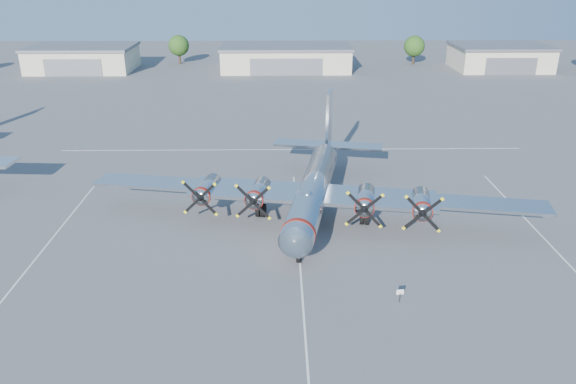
{
  "coord_description": "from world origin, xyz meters",
  "views": [
    {
      "loc": [
        -1.67,
        -44.86,
        23.15
      ],
      "look_at": [
        -0.85,
        2.89,
        3.2
      ],
      "focal_mm": 35.0,
      "sensor_mm": 36.0,
      "label": 1
    }
  ],
  "objects_px": {
    "hangar_center": "(286,57)",
    "hangar_east": "(500,57)",
    "hangar_west": "(83,58)",
    "tree_east": "(414,46)",
    "info_placard": "(400,293)",
    "main_bomber_b29": "(314,212)",
    "tree_west": "(179,46)"
  },
  "relations": [
    {
      "from": "tree_east",
      "to": "info_placard",
      "type": "relative_size",
      "value": 6.28
    },
    {
      "from": "hangar_west",
      "to": "hangar_center",
      "type": "relative_size",
      "value": 0.79
    },
    {
      "from": "hangar_center",
      "to": "tree_east",
      "type": "xyz_separation_m",
      "value": [
        30.0,
        6.04,
        1.51
      ]
    },
    {
      "from": "tree_west",
      "to": "info_placard",
      "type": "relative_size",
      "value": 6.28
    },
    {
      "from": "hangar_west",
      "to": "tree_east",
      "type": "bearing_deg",
      "value": 4.6
    },
    {
      "from": "hangar_west",
      "to": "tree_west",
      "type": "height_order",
      "value": "tree_west"
    },
    {
      "from": "hangar_center",
      "to": "hangar_east",
      "type": "bearing_deg",
      "value": 0.0
    },
    {
      "from": "tree_west",
      "to": "main_bomber_b29",
      "type": "xyz_separation_m",
      "value": [
        26.78,
        -84.69,
        -4.22
      ]
    },
    {
      "from": "hangar_west",
      "to": "main_bomber_b29",
      "type": "xyz_separation_m",
      "value": [
        46.78,
        -76.66,
        -2.71
      ]
    },
    {
      "from": "hangar_east",
      "to": "tree_west",
      "type": "relative_size",
      "value": 3.1
    },
    {
      "from": "info_placard",
      "to": "hangar_center",
      "type": "bearing_deg",
      "value": 87.42
    },
    {
      "from": "hangar_center",
      "to": "tree_east",
      "type": "distance_m",
      "value": 30.64
    },
    {
      "from": "hangar_west",
      "to": "hangar_east",
      "type": "distance_m",
      "value": 93.0
    },
    {
      "from": "main_bomber_b29",
      "to": "hangar_east",
      "type": "bearing_deg",
      "value": 69.63
    },
    {
      "from": "hangar_west",
      "to": "main_bomber_b29",
      "type": "relative_size",
      "value": 0.53
    },
    {
      "from": "hangar_west",
      "to": "info_placard",
      "type": "bearing_deg",
      "value": -60.61
    },
    {
      "from": "hangar_east",
      "to": "hangar_center",
      "type": "bearing_deg",
      "value": -180.0
    },
    {
      "from": "hangar_west",
      "to": "info_placard",
      "type": "relative_size",
      "value": 21.37
    },
    {
      "from": "tree_west",
      "to": "info_placard",
      "type": "distance_m",
      "value": 105.45
    },
    {
      "from": "hangar_center",
      "to": "hangar_east",
      "type": "distance_m",
      "value": 48.0
    },
    {
      "from": "main_bomber_b29",
      "to": "info_placard",
      "type": "distance_m",
      "value": 16.58
    },
    {
      "from": "hangar_east",
      "to": "tree_east",
      "type": "bearing_deg",
      "value": 161.46
    },
    {
      "from": "hangar_west",
      "to": "hangar_center",
      "type": "xyz_separation_m",
      "value": [
        45.0,
        -0.0,
        -0.0
      ]
    },
    {
      "from": "hangar_east",
      "to": "main_bomber_b29",
      "type": "bearing_deg",
      "value": -121.09
    },
    {
      "from": "hangar_center",
      "to": "hangar_east",
      "type": "xyz_separation_m",
      "value": [
        48.0,
        0.0,
        0.0
      ]
    },
    {
      "from": "tree_west",
      "to": "tree_east",
      "type": "height_order",
      "value": "same"
    },
    {
      "from": "tree_east",
      "to": "hangar_center",
      "type": "bearing_deg",
      "value": -168.62
    },
    {
      "from": "hangar_west",
      "to": "info_placard",
      "type": "height_order",
      "value": "hangar_west"
    },
    {
      "from": "hangar_center",
      "to": "tree_east",
      "type": "relative_size",
      "value": 4.31
    },
    {
      "from": "hangar_east",
      "to": "tree_east",
      "type": "distance_m",
      "value": 19.04
    },
    {
      "from": "tree_east",
      "to": "info_placard",
      "type": "distance_m",
      "value": 101.11
    },
    {
      "from": "main_bomber_b29",
      "to": "tree_east",
      "type": "bearing_deg",
      "value": 81.88
    }
  ]
}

